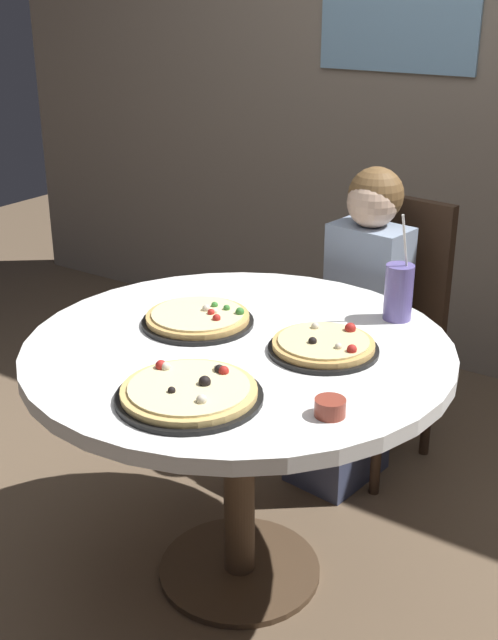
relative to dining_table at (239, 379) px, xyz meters
name	(u,v)px	position (x,y,z in m)	size (l,w,h in m)	color
ground_plane	(240,571)	(0.00, 0.00, -0.64)	(8.00, 8.00, 0.00)	brown
wall_with_window	(492,32)	(0.00, 1.76, 0.81)	(5.20, 0.14, 2.90)	gray
dining_table	(239,379)	(0.00, 0.00, 0.00)	(1.14, 1.14, 0.75)	white
chair_wooden	(382,317)	(0.01, 0.88, -0.11)	(0.44, 0.44, 0.95)	#382619
diner_child	(353,345)	(-0.01, 0.69, -0.16)	(0.29, 0.42, 1.08)	#3F4766
pizza_veggie	(324,346)	(0.21, 0.08, 0.12)	(0.29, 0.29, 0.05)	black
pizza_cheese	(198,319)	(-0.17, 0.05, 0.12)	(0.31, 0.31, 0.05)	black
pizza_pepperoni	(189,392)	(0.08, -0.32, 0.12)	(0.34, 0.34, 0.05)	black
soda_cup	(399,292)	(0.27, 0.39, 0.19)	(0.08, 0.08, 0.31)	#6659A5
sauce_bowl	(330,407)	(0.39, -0.20, 0.13)	(0.07, 0.07, 0.04)	brown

